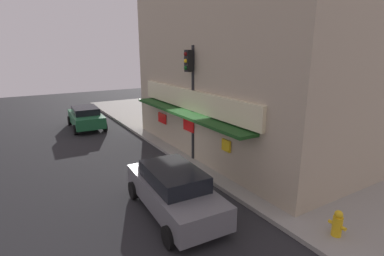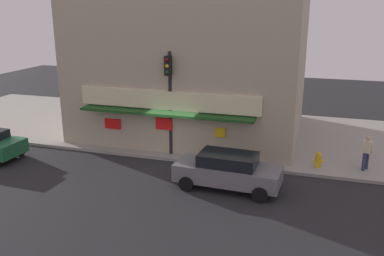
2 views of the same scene
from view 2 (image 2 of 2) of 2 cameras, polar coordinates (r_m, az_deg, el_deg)
ground_plane at (r=21.15m, az=-2.96°, el=-4.57°), size 55.99×55.99×0.00m
sidewalk at (r=26.00m, az=1.09°, el=-0.30°), size 37.32×10.82×0.15m
corner_building at (r=25.30m, az=0.39°, el=9.74°), size 12.60×10.56×8.93m
traffic_light at (r=20.80m, az=-3.11°, el=5.22°), size 0.32×0.58×5.29m
fire_hydrant at (r=20.74m, az=16.91°, el=-4.18°), size 0.52×0.28×0.78m
trash_can at (r=21.96m, az=10.34°, el=-2.38°), size 0.52×0.52×0.87m
pedestrian at (r=20.98m, az=22.82°, el=-2.95°), size 0.58×0.50×1.67m
potted_plant_by_doorway at (r=23.40m, az=-1.99°, el=-0.37°), size 0.77×0.77×1.10m
potted_plant_by_window at (r=24.37m, az=-10.15°, el=-0.19°), size 0.61×0.61×0.93m
parked_car_grey at (r=17.93m, az=4.93°, el=-5.78°), size 4.57×2.16×1.58m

